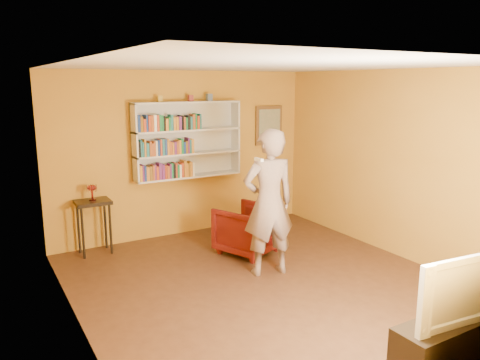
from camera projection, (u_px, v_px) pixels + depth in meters
name	position (u px, v px, depth m)	size (l,w,h in m)	color
room_shell	(268.00, 208.00, 5.70)	(5.30, 5.80, 2.88)	#402514
bookshelf	(186.00, 140.00, 7.61)	(1.80, 0.29, 1.23)	silver
books_row_lower	(167.00, 171.00, 7.42)	(0.91, 0.19, 0.27)	orange
books_row_middle	(166.00, 148.00, 7.34)	(0.91, 0.19, 0.27)	black
books_row_upper	(168.00, 123.00, 7.29)	(1.05, 0.19, 0.26)	navy
ornament_left	(160.00, 99.00, 7.20)	(0.07, 0.07, 0.10)	#AF9332
ornament_centre	(190.00, 98.00, 7.46)	(0.07, 0.07, 0.10)	maroon
ornament_right	(209.00, 97.00, 7.62)	(0.08, 0.08, 0.12)	slate
framed_painting	(269.00, 125.00, 8.44)	(0.55, 0.05, 0.70)	brown
console_table	(93.00, 210.00, 6.88)	(0.50, 0.38, 0.81)	black
ruby_lustre	(92.00, 189.00, 6.82)	(0.15, 0.15, 0.24)	maroon
armchair	(247.00, 229.00, 6.97)	(0.78, 0.80, 0.73)	#440504
person	(269.00, 203.00, 6.10)	(0.71, 0.46, 1.94)	#7A645A
game_remote	(259.00, 160.00, 5.60)	(0.04, 0.15, 0.04)	white
tv_cabinet	(452.00, 342.00, 4.21)	(1.24, 0.37, 0.44)	black
television	(458.00, 286.00, 4.10)	(1.10, 0.14, 0.63)	black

